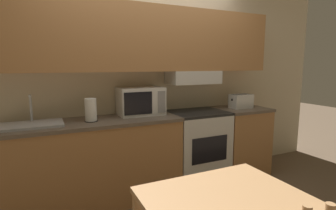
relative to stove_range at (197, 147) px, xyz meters
name	(u,v)px	position (x,y,z in m)	size (l,w,h in m)	color
ground_plane	(147,180)	(-0.57, 0.28, -0.45)	(16.00, 16.00, 0.00)	brown
wall_back	(149,61)	(-0.56, 0.21, 1.06)	(5.54, 0.38, 2.55)	beige
lower_counter_main	(96,162)	(-1.25, 0.00, 0.00)	(1.81, 0.59, 0.91)	#B27A47
lower_counter_right_stub	(239,140)	(0.68, 0.00, 0.00)	(0.66, 0.59, 0.91)	#B27A47
stove_range	(197,147)	(0.00, 0.00, 0.00)	(0.68, 0.57, 0.91)	silver
microwave	(141,101)	(-0.70, 0.11, 0.61)	(0.51, 0.32, 0.31)	silver
toaster	(241,101)	(0.66, -0.02, 0.55)	(0.30, 0.17, 0.18)	silver
sink_basin	(31,124)	(-1.82, 0.00, 0.47)	(0.56, 0.35, 0.29)	#B7BABF
paper_towel_roll	(91,110)	(-1.28, -0.02, 0.57)	(0.13, 0.13, 0.24)	black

